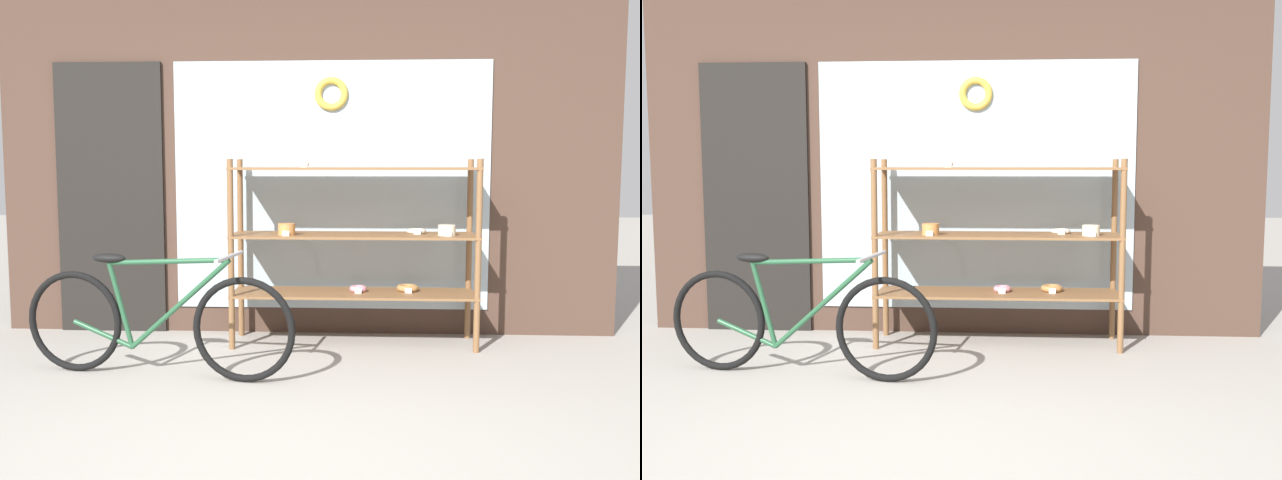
% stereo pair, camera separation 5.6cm
% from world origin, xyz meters
% --- Properties ---
extents(ground_plane, '(30.00, 30.00, 0.00)m').
position_xyz_m(ground_plane, '(0.00, 0.00, 0.00)').
color(ground_plane, gray).
extents(storefront_facade, '(4.77, 0.13, 3.20)m').
position_xyz_m(storefront_facade, '(-0.05, 2.41, 1.56)').
color(storefront_facade, '#473328').
rests_on(storefront_facade, ground_plane).
extents(display_case, '(1.78, 0.46, 1.36)m').
position_xyz_m(display_case, '(0.39, 2.05, 0.79)').
color(display_case, brown).
rests_on(display_case, ground_plane).
extents(bicycle, '(1.76, 0.46, 0.78)m').
position_xyz_m(bicycle, '(-0.84, 1.16, 0.35)').
color(bicycle, black).
rests_on(bicycle, ground_plane).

